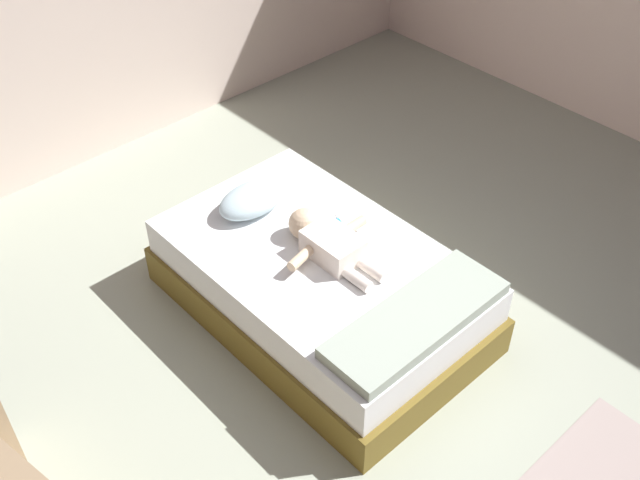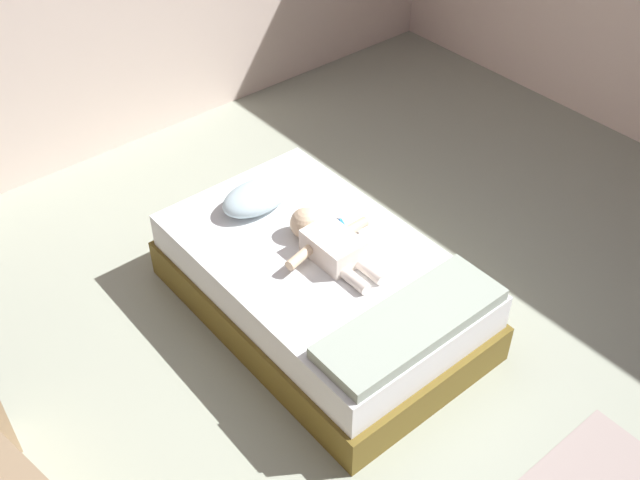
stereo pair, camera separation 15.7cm
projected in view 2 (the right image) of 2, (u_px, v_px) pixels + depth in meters
ground_plane at (407, 384)px, 3.95m from camera, size 8.00×8.00×0.00m
bed at (320, 285)px, 4.19m from camera, size 1.12×1.81×0.45m
pillow at (256, 197)px, 4.29m from camera, size 0.43×0.26×0.15m
baby at (327, 241)px, 4.01m from camera, size 0.55×0.64×0.17m
toothbrush at (343, 223)px, 4.22m from camera, size 0.05×0.12×0.02m
blanket at (411, 323)px, 3.62m from camera, size 1.01×0.35×0.07m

